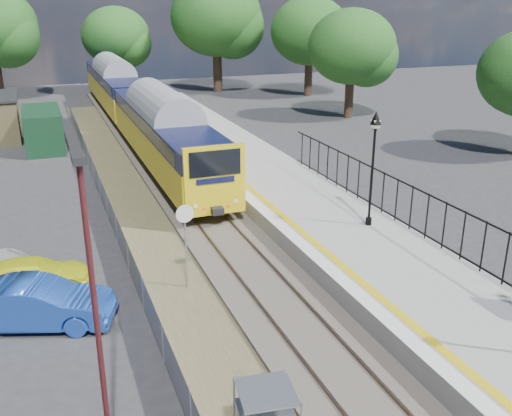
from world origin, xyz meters
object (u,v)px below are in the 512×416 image
victorian_lamp_north (374,142)px  train (134,102)px  speed_sign (185,232)px  car_blue (38,304)px  car_yellow (34,275)px  carpark_lamp (94,300)px

victorian_lamp_north → train: 24.82m
speed_sign → car_blue: speed_sign is taller
speed_sign → car_blue: 5.10m
victorian_lamp_north → car_blue: victorian_lamp_north is taller
train → victorian_lamp_north: bearing=-77.6°
speed_sign → car_yellow: 5.50m
victorian_lamp_north → car_yellow: bearing=176.6°
speed_sign → carpark_lamp: carpark_lamp is taller
speed_sign → car_yellow: bearing=156.6°
victorian_lamp_north → carpark_lamp: bearing=-144.7°
victorian_lamp_north → speed_sign: victorian_lamp_north is taller
car_yellow → carpark_lamp: bearing=-166.1°
train → carpark_lamp: carpark_lamp is taller
train → carpark_lamp: bearing=-100.6°
train → car_blue: train is taller
car_yellow → victorian_lamp_north: bearing=-88.7°
train → car_yellow: train is taller
train → car_yellow: (-7.46, -23.42, -1.77)m
speed_sign → carpark_lamp: 8.02m
victorian_lamp_north → speed_sign: 8.16m
victorian_lamp_north → car_yellow: victorian_lamp_north is taller
speed_sign → victorian_lamp_north: bearing=4.2°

